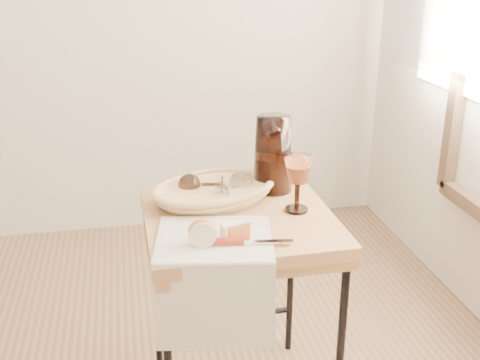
{
  "coord_description": "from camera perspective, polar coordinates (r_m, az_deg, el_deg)",
  "views": [
    {
      "loc": [
        0.38,
        -1.32,
        1.47
      ],
      "look_at": [
        0.69,
        0.26,
        0.84
      ],
      "focal_mm": 44.04,
      "sensor_mm": 36.0,
      "label": 1
    }
  ],
  "objects": [
    {
      "name": "goblet_lying_b",
      "position": [
        1.87,
        -0.69,
        -0.62
      ],
      "size": [
        0.14,
        0.14,
        0.08
      ],
      "primitive_type": null,
      "rotation": [
        0.0,
        0.0,
        0.72
      ],
      "color": "white",
      "rests_on": "bread_basket"
    },
    {
      "name": "table_knife",
      "position": [
        1.6,
        0.93,
        -5.95
      ],
      "size": [
        0.22,
        0.05,
        0.02
      ],
      "primitive_type": null,
      "rotation": [
        0.0,
        0.0,
        -0.14
      ],
      "color": "silver",
      "rests_on": "tea_towel"
    },
    {
      "name": "wine_goblet",
      "position": [
        1.79,
        5.59,
        -0.34
      ],
      "size": [
        0.1,
        0.1,
        0.18
      ],
      "primitive_type": null,
      "rotation": [
        0.0,
        0.0,
        -0.22
      ],
      "color": "white",
      "rests_on": "side_table"
    },
    {
      "name": "side_table",
      "position": [
        1.97,
        -0.12,
        -12.91
      ],
      "size": [
        0.58,
        0.58,
        0.72
      ],
      "primitive_type": null,
      "rotation": [
        0.0,
        0.0,
        0.01
      ],
      "color": "brown",
      "rests_on": "floor"
    },
    {
      "name": "bread_basket",
      "position": [
        1.89,
        -2.47,
        -1.17
      ],
      "size": [
        0.43,
        0.36,
        0.05
      ],
      "primitive_type": null,
      "rotation": [
        0.0,
        0.0,
        0.32
      ],
      "color": "#B07C3F",
      "rests_on": "side_table"
    },
    {
      "name": "goblet_lying_a",
      "position": [
        1.89,
        -3.55,
        -0.44
      ],
      "size": [
        0.13,
        0.09,
        0.07
      ],
      "primitive_type": null,
      "rotation": [
        0.0,
        0.0,
        2.99
      ],
      "color": "#45291E",
      "rests_on": "bread_basket"
    },
    {
      "name": "tea_towel",
      "position": [
        1.64,
        -2.51,
        -5.7
      ],
      "size": [
        0.36,
        0.34,
        0.01
      ],
      "primitive_type": "cube",
      "rotation": [
        0.0,
        0.0,
        -0.17
      ],
      "color": "beige",
      "rests_on": "side_table"
    },
    {
      "name": "pitcher",
      "position": [
        1.94,
        3.2,
        2.56
      ],
      "size": [
        0.23,
        0.29,
        0.29
      ],
      "primitive_type": null,
      "rotation": [
        0.0,
        0.0,
        0.26
      ],
      "color": "black",
      "rests_on": "side_table"
    },
    {
      "name": "apple_wedge",
      "position": [
        1.63,
        -0.67,
        -4.93
      ],
      "size": [
        0.07,
        0.05,
        0.04
      ],
      "primitive_type": "cube",
      "rotation": [
        0.0,
        0.0,
        0.28
      ],
      "color": "#FFEBB9",
      "rests_on": "tea_towel"
    },
    {
      "name": "apple_half",
      "position": [
        1.59,
        -3.65,
        -5.04
      ],
      "size": [
        0.09,
        0.05,
        0.07
      ],
      "primitive_type": "ellipsoid",
      "rotation": [
        0.0,
        0.0,
        -0.17
      ],
      "color": "#B7240D",
      "rests_on": "tea_towel"
    }
  ]
}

